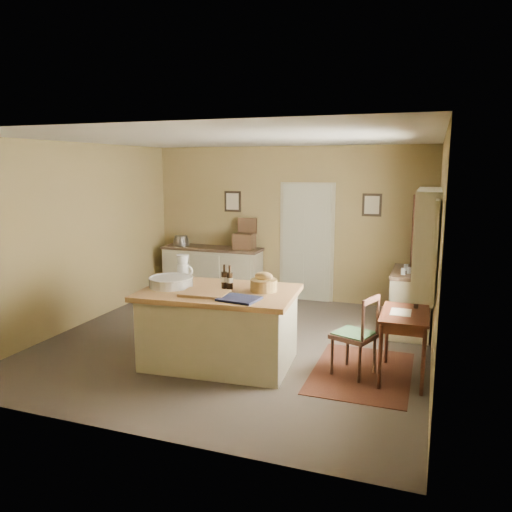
{
  "coord_description": "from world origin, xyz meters",
  "views": [
    {
      "loc": [
        2.43,
        -5.98,
        2.36
      ],
      "look_at": [
        0.18,
        0.31,
        1.15
      ],
      "focal_mm": 35.0,
      "sensor_mm": 36.0,
      "label": 1
    }
  ],
  "objects_px": {
    "writing_desk": "(405,322)",
    "right_cabinet": "(411,301)",
    "desk_chair": "(354,336)",
    "sideboard": "(213,270)",
    "shelving_unit": "(426,259)",
    "work_island": "(219,325)"
  },
  "relations": [
    {
      "from": "writing_desk",
      "to": "shelving_unit",
      "type": "height_order",
      "value": "shelving_unit"
    },
    {
      "from": "desk_chair",
      "to": "right_cabinet",
      "type": "relative_size",
      "value": 0.91
    },
    {
      "from": "right_cabinet",
      "to": "shelving_unit",
      "type": "xyz_separation_m",
      "value": [
        0.15,
        0.6,
        0.52
      ]
    },
    {
      "from": "writing_desk",
      "to": "right_cabinet",
      "type": "bearing_deg",
      "value": 90.01
    },
    {
      "from": "work_island",
      "to": "right_cabinet",
      "type": "relative_size",
      "value": 1.88
    },
    {
      "from": "work_island",
      "to": "sideboard",
      "type": "xyz_separation_m",
      "value": [
        -1.42,
        2.93,
        -0.0
      ]
    },
    {
      "from": "work_island",
      "to": "desk_chair",
      "type": "distance_m",
      "value": 1.6
    },
    {
      "from": "sideboard",
      "to": "desk_chair",
      "type": "xyz_separation_m",
      "value": [
        3.0,
        -2.72,
        -0.02
      ]
    },
    {
      "from": "right_cabinet",
      "to": "desk_chair",
      "type": "bearing_deg",
      "value": -107.18
    },
    {
      "from": "work_island",
      "to": "writing_desk",
      "type": "xyz_separation_m",
      "value": [
        2.13,
        0.28,
        0.18
      ]
    },
    {
      "from": "sideboard",
      "to": "shelving_unit",
      "type": "height_order",
      "value": "shelving_unit"
    },
    {
      "from": "sideboard",
      "to": "writing_desk",
      "type": "xyz_separation_m",
      "value": [
        3.54,
        -2.64,
        0.18
      ]
    },
    {
      "from": "work_island",
      "to": "sideboard",
      "type": "relative_size",
      "value": 1.03
    },
    {
      "from": "work_island",
      "to": "shelving_unit",
      "type": "relative_size",
      "value": 0.97
    },
    {
      "from": "sideboard",
      "to": "right_cabinet",
      "type": "xyz_separation_m",
      "value": [
        3.54,
        -0.96,
        -0.02
      ]
    },
    {
      "from": "work_island",
      "to": "desk_chair",
      "type": "relative_size",
      "value": 2.06
    },
    {
      "from": "shelving_unit",
      "to": "writing_desk",
      "type": "bearing_deg",
      "value": -93.8
    },
    {
      "from": "sideboard",
      "to": "right_cabinet",
      "type": "distance_m",
      "value": 3.67
    },
    {
      "from": "sideboard",
      "to": "right_cabinet",
      "type": "bearing_deg",
      "value": -15.21
    },
    {
      "from": "shelving_unit",
      "to": "work_island",
      "type": "bearing_deg",
      "value": -131.55
    },
    {
      "from": "work_island",
      "to": "shelving_unit",
      "type": "distance_m",
      "value": 3.47
    },
    {
      "from": "writing_desk",
      "to": "desk_chair",
      "type": "distance_m",
      "value": 0.58
    }
  ]
}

